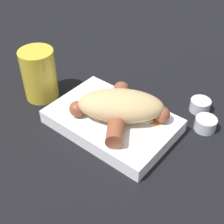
% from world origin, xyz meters
% --- Properties ---
extents(ground_plane, '(3.00, 3.00, 0.00)m').
position_xyz_m(ground_plane, '(0.00, 0.00, 0.00)').
color(ground_plane, black).
extents(food_tray, '(0.26, 0.17, 0.03)m').
position_xyz_m(food_tray, '(0.00, 0.00, 0.02)').
color(food_tray, white).
rests_on(food_tray, ground_plane).
extents(bread_roll, '(0.19, 0.17, 0.06)m').
position_xyz_m(bread_roll, '(-0.02, -0.01, 0.06)').
color(bread_roll, tan).
rests_on(bread_roll, food_tray).
extents(sausage, '(0.18, 0.16, 0.03)m').
position_xyz_m(sausage, '(-0.02, -0.00, 0.05)').
color(sausage, brown).
rests_on(sausage, food_tray).
extents(pickled_veggies, '(0.06, 0.07, 0.01)m').
position_xyz_m(pickled_veggies, '(-0.07, -0.05, 0.03)').
color(pickled_veggies, orange).
rests_on(pickled_veggies, food_tray).
extents(condiment_cup_near, '(0.05, 0.05, 0.03)m').
position_xyz_m(condiment_cup_near, '(-0.16, -0.12, 0.01)').
color(condiment_cup_near, silver).
rests_on(condiment_cup_near, ground_plane).
extents(condiment_cup_far, '(0.05, 0.05, 0.03)m').
position_xyz_m(condiment_cup_far, '(-0.12, -0.17, 0.01)').
color(condiment_cup_far, silver).
rests_on(condiment_cup_far, ground_plane).
extents(drink_glass, '(0.08, 0.08, 0.12)m').
position_xyz_m(drink_glass, '(0.20, 0.02, 0.06)').
color(drink_glass, gold).
rests_on(drink_glass, ground_plane).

